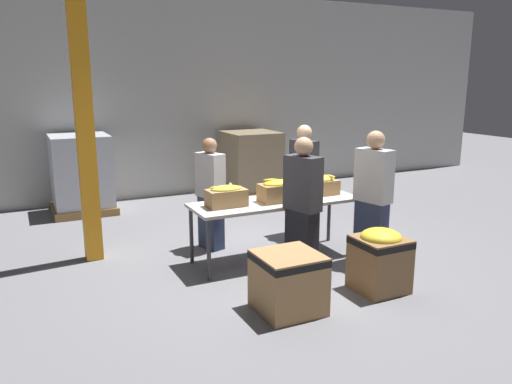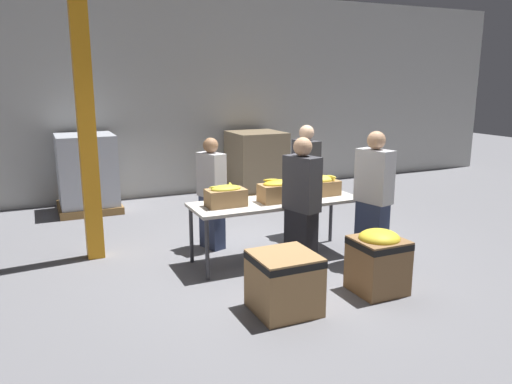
# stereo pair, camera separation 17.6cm
# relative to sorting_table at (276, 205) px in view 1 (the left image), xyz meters

# --- Properties ---
(ground_plane) EXTENTS (30.00, 30.00, 0.00)m
(ground_plane) POSITION_rel_sorting_table_xyz_m (0.00, 0.00, -0.73)
(ground_plane) COLOR slate
(wall_back) EXTENTS (16.00, 0.08, 4.00)m
(wall_back) POSITION_rel_sorting_table_xyz_m (0.00, 4.24, 1.27)
(wall_back) COLOR #B7B7B2
(wall_back) RESTS_ON ground_plane
(sorting_table) EXTENTS (2.22, 0.75, 0.79)m
(sorting_table) POSITION_rel_sorting_table_xyz_m (0.00, 0.00, 0.00)
(sorting_table) COLOR beige
(sorting_table) RESTS_ON ground_plane
(banana_box_0) EXTENTS (0.48, 0.29, 0.27)m
(banana_box_0) POSITION_rel_sorting_table_xyz_m (-0.69, 0.00, 0.19)
(banana_box_0) COLOR #A37A4C
(banana_box_0) RESTS_ON sorting_table
(banana_box_1) EXTENTS (0.47, 0.32, 0.31)m
(banana_box_1) POSITION_rel_sorting_table_xyz_m (0.00, -0.06, 0.21)
(banana_box_1) COLOR #A37A4C
(banana_box_1) RESTS_ON sorting_table
(banana_box_2) EXTENTS (0.47, 0.31, 0.28)m
(banana_box_2) POSITION_rel_sorting_table_xyz_m (0.70, 0.04, 0.20)
(banana_box_2) COLOR #A37A4C
(banana_box_2) RESTS_ON sorting_table
(volunteer_0) EXTENTS (0.26, 0.46, 1.67)m
(volunteer_0) POSITION_rel_sorting_table_xyz_m (0.86, 0.74, 0.10)
(volunteer_0) COLOR #2D3856
(volunteer_0) RESTS_ON ground_plane
(volunteer_1) EXTENTS (0.34, 0.49, 1.66)m
(volunteer_1) POSITION_rel_sorting_table_xyz_m (0.06, -0.56, 0.10)
(volunteer_1) COLOR black
(volunteer_1) RESTS_ON ground_plane
(volunteer_2) EXTENTS (0.33, 0.50, 1.70)m
(volunteer_2) POSITION_rel_sorting_table_xyz_m (1.04, -0.66, 0.12)
(volunteer_2) COLOR #2D3856
(volunteer_2) RESTS_ON ground_plane
(volunteer_3) EXTENTS (0.33, 0.46, 1.55)m
(volunteer_3) POSITION_rel_sorting_table_xyz_m (-0.61, 0.76, 0.04)
(volunteer_3) COLOR #2D3856
(volunteer_3) RESTS_ON ground_plane
(donation_bin_0) EXTENTS (0.62, 0.62, 0.61)m
(donation_bin_0) POSITION_rel_sorting_table_xyz_m (-0.60, -1.41, -0.40)
(donation_bin_0) COLOR #A37A4C
(donation_bin_0) RESTS_ON ground_plane
(donation_bin_1) EXTENTS (0.53, 0.53, 0.72)m
(donation_bin_1) POSITION_rel_sorting_table_xyz_m (0.56, -1.41, -0.35)
(donation_bin_1) COLOR olive
(donation_bin_1) RESTS_ON ground_plane
(support_pillar) EXTENTS (0.21, 0.21, 4.00)m
(support_pillar) POSITION_rel_sorting_table_xyz_m (-2.16, 1.04, 1.27)
(support_pillar) COLOR orange
(support_pillar) RESTS_ON ground_plane
(pallet_stack_0) EXTENTS (1.06, 1.06, 1.37)m
(pallet_stack_0) POSITION_rel_sorting_table_xyz_m (-1.96, 3.57, -0.05)
(pallet_stack_0) COLOR olive
(pallet_stack_0) RESTS_ON ground_plane
(pallet_stack_1) EXTENTS (1.10, 1.10, 1.28)m
(pallet_stack_1) POSITION_rel_sorting_table_xyz_m (1.32, 3.53, -0.10)
(pallet_stack_1) COLOR olive
(pallet_stack_1) RESTS_ON ground_plane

